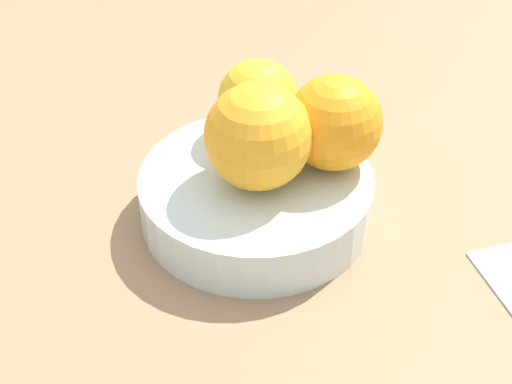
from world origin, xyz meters
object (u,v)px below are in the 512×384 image
(fruit_bowl, at_px, (256,197))
(orange_in_bowl_1, at_px, (336,125))
(orange_in_bowl_2, at_px, (258,99))
(orange_in_bowl_0, at_px, (255,137))

(fruit_bowl, bearing_deg, orange_in_bowl_1, -2.80)
(fruit_bowl, height_order, orange_in_bowl_2, orange_in_bowl_2)
(orange_in_bowl_0, relative_size, orange_in_bowl_1, 1.09)
(orange_in_bowl_0, distance_m, orange_in_bowl_1, 0.06)
(orange_in_bowl_1, bearing_deg, orange_in_bowl_0, -177.71)
(fruit_bowl, relative_size, orange_in_bowl_0, 2.27)
(fruit_bowl, xyz_separation_m, orange_in_bowl_0, (-0.00, -0.01, 0.06))
(fruit_bowl, bearing_deg, orange_in_bowl_2, 71.86)
(orange_in_bowl_0, bearing_deg, orange_in_bowl_1, 2.29)
(orange_in_bowl_2, bearing_deg, orange_in_bowl_1, -53.52)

